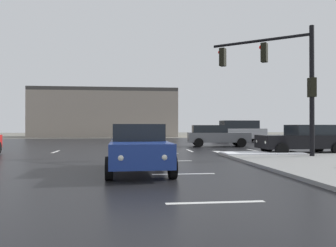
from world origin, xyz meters
name	(u,v)px	position (x,y,z in m)	size (l,w,h in m)	color
ground_plane	(157,151)	(0.00, 0.00, 0.00)	(120.00, 120.00, 0.00)	slate
road_asphalt	(157,151)	(0.00, 0.00, 0.01)	(44.00, 44.00, 0.02)	black
snow_strip_curbside	(262,153)	(5.00, -4.00, 0.17)	(4.00, 1.60, 0.06)	white
lane_markings	(180,152)	(1.20, -1.38, 0.02)	(36.15, 36.15, 0.01)	silver
traffic_signal_mast	(282,71)	(5.71, -4.79, 4.20)	(4.09, 3.23, 6.10)	black
strip_building_background	(106,113)	(-5.13, 29.86, 3.42)	(20.33, 8.00, 6.85)	gray
sedan_grey	(216,135)	(4.69, 4.01, 0.85)	(4.68, 2.42, 1.58)	slate
suv_silver	(239,131)	(8.66, 10.62, 1.09)	(4.88, 2.28, 2.03)	#B7BABF
sedan_blue	(138,146)	(-1.40, -9.18, 0.85)	(2.11, 4.57, 1.58)	navy
sedan_black	(304,139)	(7.64, -3.27, 0.85)	(4.57, 2.09, 1.58)	black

